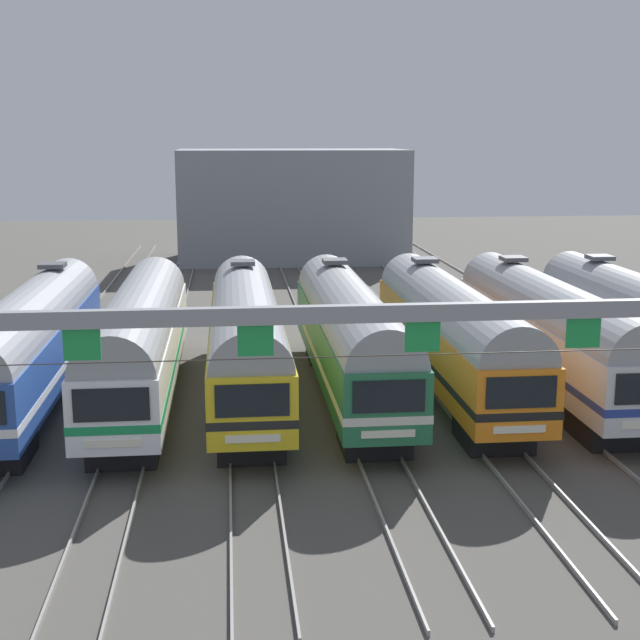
% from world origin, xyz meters
% --- Properties ---
extents(ground_plane, '(160.00, 160.00, 0.00)m').
position_xyz_m(ground_plane, '(0.00, 0.00, 0.00)').
color(ground_plane, '#4C4944').
extents(track_bed, '(26.86, 70.00, 0.15)m').
position_xyz_m(track_bed, '(0.00, 17.00, 0.07)').
color(track_bed, gray).
rests_on(track_bed, ground).
extents(commuter_train_blue, '(2.88, 18.06, 5.05)m').
position_xyz_m(commuter_train_blue, '(-12.68, -0.00, 2.69)').
color(commuter_train_blue, '#284C9E').
rests_on(commuter_train_blue, ground).
extents(commuter_train_white, '(2.88, 18.06, 4.77)m').
position_xyz_m(commuter_train_white, '(-8.45, -0.01, 2.69)').
color(commuter_train_white, white).
rests_on(commuter_train_white, ground).
extents(commuter_train_yellow, '(2.88, 18.06, 5.05)m').
position_xyz_m(commuter_train_yellow, '(-4.23, -0.00, 2.69)').
color(commuter_train_yellow, gold).
rests_on(commuter_train_yellow, ground).
extents(commuter_train_green, '(2.88, 18.06, 5.05)m').
position_xyz_m(commuter_train_green, '(0.00, -0.00, 2.69)').
color(commuter_train_green, '#236B42').
rests_on(commuter_train_green, ground).
extents(commuter_train_orange, '(2.88, 18.06, 5.05)m').
position_xyz_m(commuter_train_orange, '(4.23, -0.00, 2.69)').
color(commuter_train_orange, orange).
rests_on(commuter_train_orange, ground).
extents(commuter_train_silver, '(2.88, 18.06, 5.05)m').
position_xyz_m(commuter_train_silver, '(8.45, -0.00, 2.69)').
color(commuter_train_silver, silver).
rests_on(commuter_train_silver, ground).
extents(catenary_gantry, '(30.60, 0.44, 6.97)m').
position_xyz_m(catenary_gantry, '(0.00, -13.50, 5.45)').
color(catenary_gantry, gray).
rests_on(catenary_gantry, ground).
extents(maintenance_building, '(19.19, 10.00, 9.46)m').
position_xyz_m(maintenance_building, '(0.65, 41.37, 4.73)').
color(maintenance_building, gray).
rests_on(maintenance_building, ground).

